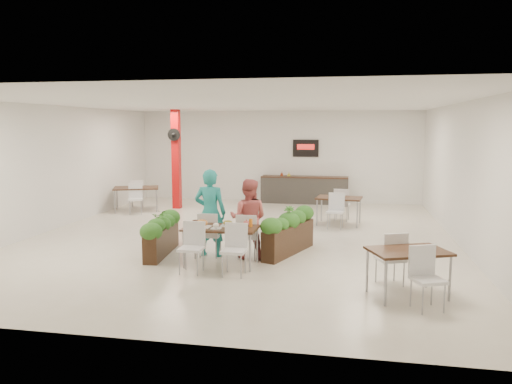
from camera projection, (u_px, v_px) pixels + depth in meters
ground at (242, 237)px, 12.11m from camera, size 12.00×12.00×0.00m
room_shell at (241, 154)px, 11.85m from camera, size 10.10×12.10×3.22m
red_column at (176, 158)px, 16.14m from camera, size 0.40×0.41×3.20m
service_counter at (304, 189)px, 17.37m from camera, size 3.00×0.64×2.20m
main_table at (221, 233)px, 9.56m from camera, size 1.41×1.64×0.92m
diner_man at (210, 213)px, 10.23m from camera, size 0.66×0.44×1.81m
diner_woman at (248, 219)px, 10.10m from camera, size 0.79×0.62×1.62m
planter_left at (161, 231)px, 10.40m from camera, size 0.54×1.82×0.95m
planter_right at (289, 230)px, 10.45m from camera, size 0.92×1.85×1.01m
side_table_a at (136, 191)px, 15.79m from camera, size 1.62×1.66×0.92m
side_table_b at (339, 202)px, 13.57m from camera, size 1.28×1.66×0.92m
side_table_c at (408, 258)px, 7.80m from camera, size 1.39×1.66×0.92m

